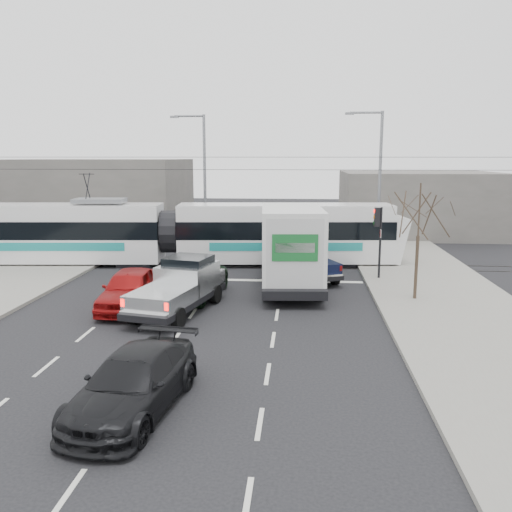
# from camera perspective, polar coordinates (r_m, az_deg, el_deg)

# --- Properties ---
(ground) EXTENTS (120.00, 120.00, 0.00)m
(ground) POSITION_cam_1_polar(r_m,az_deg,el_deg) (21.96, -2.24, -6.09)
(ground) COLOR black
(ground) RESTS_ON ground
(sidewalk_right) EXTENTS (6.00, 60.00, 0.15)m
(sidewalk_right) POSITION_cam_1_polar(r_m,az_deg,el_deg) (22.70, 21.07, -6.05)
(sidewalk_right) COLOR gray
(sidewalk_right) RESTS_ON ground
(rails) EXTENTS (60.00, 1.60, 0.03)m
(rails) POSITION_cam_1_polar(r_m,az_deg,el_deg) (31.62, -0.03, -0.92)
(rails) COLOR #33302D
(rails) RESTS_ON ground
(building_left) EXTENTS (14.00, 10.00, 6.00)m
(building_left) POSITION_cam_1_polar(r_m,az_deg,el_deg) (46.10, -16.42, 6.00)
(building_left) COLOR slate
(building_left) RESTS_ON ground
(building_right) EXTENTS (12.00, 10.00, 5.00)m
(building_right) POSITION_cam_1_polar(r_m,az_deg,el_deg) (46.01, 16.63, 5.36)
(building_right) COLOR slate
(building_right) RESTS_ON ground
(bare_tree) EXTENTS (2.40, 2.40, 5.00)m
(bare_tree) POSITION_cam_1_polar(r_m,az_deg,el_deg) (24.04, 16.80, 4.14)
(bare_tree) COLOR #47382B
(bare_tree) RESTS_ON ground
(traffic_signal) EXTENTS (0.44, 0.44, 3.60)m
(traffic_signal) POSITION_cam_1_polar(r_m,az_deg,el_deg) (27.88, 12.74, 2.97)
(traffic_signal) COLOR black
(traffic_signal) RESTS_ON ground
(street_lamp_near) EXTENTS (2.38, 0.25, 9.00)m
(street_lamp_near) POSITION_cam_1_polar(r_m,az_deg,el_deg) (35.22, 12.61, 8.36)
(street_lamp_near) COLOR slate
(street_lamp_near) RESTS_ON ground
(street_lamp_far) EXTENTS (2.38, 0.25, 9.00)m
(street_lamp_far) POSITION_cam_1_polar(r_m,az_deg,el_deg) (37.52, -5.70, 8.68)
(street_lamp_far) COLOR slate
(street_lamp_far) RESTS_ON ground
(catenary) EXTENTS (60.00, 0.20, 7.00)m
(catenary) POSITION_cam_1_polar(r_m,az_deg,el_deg) (31.09, -0.03, 6.09)
(catenary) COLOR black
(catenary) RESTS_ON ground
(tram) EXTENTS (25.83, 4.74, 5.25)m
(tram) POSITION_cam_1_polar(r_m,az_deg,el_deg) (31.89, -9.11, 2.42)
(tram) COLOR white
(tram) RESTS_ON ground
(silver_pickup) EXTENTS (3.23, 6.13, 2.12)m
(silver_pickup) POSITION_cam_1_polar(r_m,az_deg,el_deg) (22.37, -7.88, -3.08)
(silver_pickup) COLOR black
(silver_pickup) RESTS_ON ground
(box_truck) EXTENTS (3.25, 8.06, 3.95)m
(box_truck) POSITION_cam_1_polar(r_m,az_deg,el_deg) (25.71, 3.69, 0.80)
(box_truck) COLOR black
(box_truck) RESTS_ON ground
(navy_pickup) EXTENTS (3.39, 4.86, 1.93)m
(navy_pickup) POSITION_cam_1_polar(r_m,az_deg,el_deg) (28.08, 5.29, -0.46)
(navy_pickup) COLOR black
(navy_pickup) RESTS_ON ground
(green_car) EXTENTS (3.12, 5.54, 1.46)m
(green_car) POSITION_cam_1_polar(r_m,az_deg,el_deg) (24.37, -7.13, -2.72)
(green_car) COLOR black
(green_car) RESTS_ON ground
(red_car) EXTENTS (2.18, 4.94, 1.65)m
(red_car) POSITION_cam_1_polar(r_m,az_deg,el_deg) (23.13, -13.12, -3.39)
(red_car) COLOR maroon
(red_car) RESTS_ON ground
(dark_car) EXTENTS (2.71, 5.29, 1.47)m
(dark_car) POSITION_cam_1_polar(r_m,az_deg,el_deg) (14.09, -12.75, -12.89)
(dark_car) COLOR black
(dark_car) RESTS_ON ground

